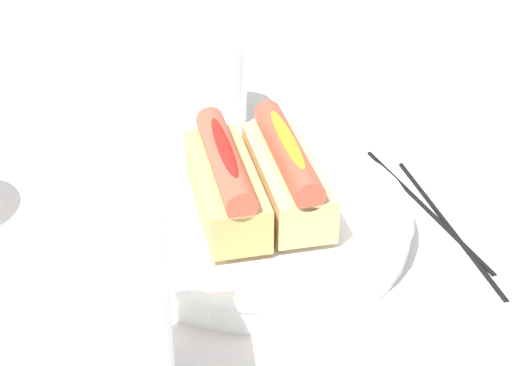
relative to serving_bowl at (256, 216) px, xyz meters
The scene contains 8 objects.
ground_plane 0.03m from the serving_bowl, behind, with size 2.40×2.40×0.00m, color beige.
serving_bowl is the anchor object (origin of this frame).
hotdog_front 0.05m from the serving_bowl, 81.71° to the right, with size 0.15×0.07×0.06m.
hotdog_back 0.05m from the serving_bowl, 98.29° to the left, with size 0.15×0.07×0.06m.
water_glass 0.23m from the serving_bowl, ahead, with size 0.07×0.07×0.09m.
napkin_box 0.24m from the serving_bowl, 155.12° to the left, with size 0.11×0.04×0.15m, color white.
chopstick_near 0.17m from the serving_bowl, 83.03° to the right, with size 0.01×0.01×0.22m, color black.
chopstick_far 0.18m from the serving_bowl, 93.26° to the right, with size 0.01×0.01×0.22m, color black.
Camera 1 is at (-0.54, 0.07, 0.41)m, focal length 53.65 mm.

